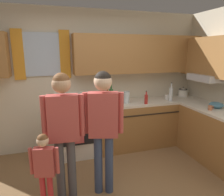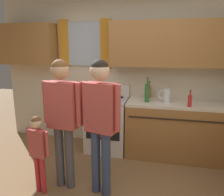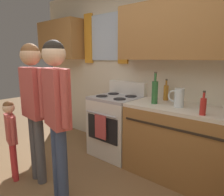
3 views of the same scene
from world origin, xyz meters
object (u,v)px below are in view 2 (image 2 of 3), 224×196
(stove_oven, at_px, (107,123))
(water_pitcher, at_px, (167,96))
(adult_in_plaid, at_px, (100,113))
(bottle_sauce_red, at_px, (190,101))
(bottle_wine_green, at_px, (147,92))
(bottle_oil_amber, at_px, (149,92))
(adult_holding_child, at_px, (62,110))
(small_child, at_px, (38,146))

(stove_oven, height_order, water_pitcher, water_pitcher)
(water_pitcher, distance_m, adult_in_plaid, 1.36)
(bottle_sauce_red, height_order, adult_in_plaid, adult_in_plaid)
(stove_oven, relative_size, bottle_sauce_red, 4.48)
(water_pitcher, bearing_deg, stove_oven, 177.18)
(bottle_sauce_red, height_order, bottle_wine_green, bottle_wine_green)
(bottle_oil_amber, distance_m, bottle_sauce_red, 0.75)
(bottle_oil_amber, relative_size, adult_holding_child, 0.18)
(stove_oven, height_order, bottle_sauce_red, bottle_sauce_red)
(bottle_wine_green, distance_m, adult_in_plaid, 1.21)
(water_pitcher, bearing_deg, bottle_sauce_red, -28.46)
(stove_oven, bearing_deg, adult_holding_child, -102.87)
(adult_in_plaid, bearing_deg, bottle_sauce_red, 42.13)
(bottle_wine_green, bearing_deg, adult_holding_child, -130.31)
(adult_holding_child, bearing_deg, bottle_wine_green, 49.69)
(bottle_wine_green, bearing_deg, bottle_sauce_red, -14.12)
(bottle_oil_amber, distance_m, adult_holding_child, 1.67)
(water_pitcher, height_order, small_child, water_pitcher)
(bottle_oil_amber, bearing_deg, water_pitcher, -42.75)
(bottle_oil_amber, height_order, adult_in_plaid, adult_in_plaid)
(bottle_sauce_red, xyz_separation_m, adult_in_plaid, (-1.07, -0.97, 0.03))
(water_pitcher, relative_size, small_child, 0.22)
(bottle_wine_green, distance_m, adult_holding_child, 1.43)
(stove_oven, relative_size, bottle_wine_green, 2.79)
(water_pitcher, xyz_separation_m, small_child, (-1.47, -1.30, -0.40))
(stove_oven, relative_size, adult_holding_child, 0.68)
(bottle_oil_amber, height_order, bottle_sauce_red, bottle_oil_amber)
(bottle_sauce_red, distance_m, water_pitcher, 0.37)
(bottle_sauce_red, bearing_deg, water_pitcher, 151.54)
(bottle_oil_amber, distance_m, adult_in_plaid, 1.48)
(adult_in_plaid, bearing_deg, stove_oven, 100.30)
(water_pitcher, distance_m, small_child, 2.00)
(stove_oven, xyz_separation_m, bottle_sauce_red, (1.29, -0.22, 0.53))
(adult_in_plaid, distance_m, small_child, 0.84)
(stove_oven, relative_size, bottle_oil_amber, 3.85)
(bottle_wine_green, height_order, adult_holding_child, adult_holding_child)
(bottle_wine_green, relative_size, water_pitcher, 1.79)
(bottle_oil_amber, relative_size, bottle_wine_green, 0.73)
(stove_oven, distance_m, bottle_sauce_red, 1.41)
(bottle_oil_amber, bearing_deg, adult_in_plaid, -108.18)
(bottle_wine_green, xyz_separation_m, small_child, (-1.17, -1.28, -0.44))
(adult_holding_child, bearing_deg, water_pitcher, 42.23)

